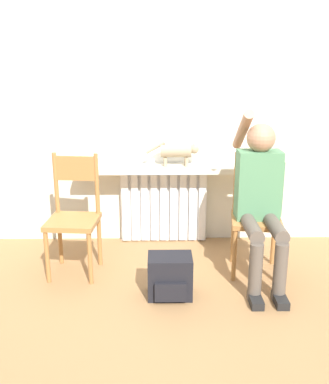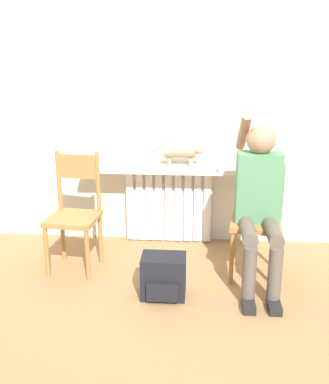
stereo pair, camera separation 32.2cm
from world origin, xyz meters
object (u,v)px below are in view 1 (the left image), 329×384
object	(u,v)px
chair_left	(74,215)
person	(260,194)
cat	(178,151)
backpack	(170,276)
chair_right	(256,214)

from	to	relation	value
chair_left	person	xyz separation A→B (m)	(1.48, -0.12, 0.20)
cat	backpack	bearing A→B (deg)	-95.74
cat	backpack	size ratio (longest dim) A/B	1.48
chair_right	backpack	bearing A→B (deg)	-141.61
chair_right	cat	xyz separation A→B (m)	(-0.62, 0.54, 0.41)
chair_left	person	size ratio (longest dim) A/B	0.72
cat	backpack	world-z (taller)	cat
chair_right	backpack	distance (m)	0.90
chair_right	person	world-z (taller)	person
chair_left	chair_right	bearing A→B (deg)	5.26
chair_right	person	size ratio (longest dim) A/B	0.72
backpack	cat	bearing A→B (deg)	84.26
backpack	person	bearing A→B (deg)	22.99
chair_left	person	world-z (taller)	person
chair_left	chair_right	world-z (taller)	same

